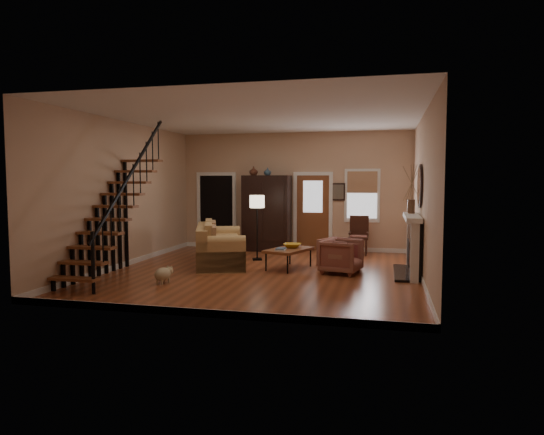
% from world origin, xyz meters
% --- Properties ---
extents(room, '(7.00, 7.33, 3.30)m').
position_xyz_m(room, '(-0.41, 1.76, 1.51)').
color(room, brown).
rests_on(room, ground).
extents(staircase, '(0.94, 2.80, 3.20)m').
position_xyz_m(staircase, '(-2.78, -1.30, 1.60)').
color(staircase, brown).
rests_on(staircase, ground).
extents(fireplace, '(0.33, 1.95, 2.30)m').
position_xyz_m(fireplace, '(3.13, 0.50, 0.74)').
color(fireplace, black).
rests_on(fireplace, ground).
extents(armoire, '(1.30, 0.60, 2.10)m').
position_xyz_m(armoire, '(-0.70, 3.15, 1.05)').
color(armoire, black).
rests_on(armoire, ground).
extents(vase_a, '(0.24, 0.24, 0.25)m').
position_xyz_m(vase_a, '(-1.05, 3.05, 2.22)').
color(vase_a, '#4C2619').
rests_on(vase_a, armoire).
extents(vase_b, '(0.20, 0.20, 0.21)m').
position_xyz_m(vase_b, '(-0.65, 3.05, 2.21)').
color(vase_b, '#334C60').
rests_on(vase_b, armoire).
extents(sofa, '(1.83, 2.64, 0.90)m').
position_xyz_m(sofa, '(-1.24, 0.77, 0.45)').
color(sofa, tan).
rests_on(sofa, ground).
extents(coffee_table, '(1.04, 1.34, 0.45)m').
position_xyz_m(coffee_table, '(0.45, 0.54, 0.23)').
color(coffee_table, brown).
rests_on(coffee_table, ground).
extents(bowl, '(0.40, 0.40, 0.10)m').
position_xyz_m(bowl, '(0.50, 0.69, 0.50)').
color(bowl, '#C48C17').
rests_on(bowl, coffee_table).
extents(books, '(0.22, 0.29, 0.05)m').
position_xyz_m(books, '(0.33, 0.24, 0.48)').
color(books, beige).
rests_on(books, coffee_table).
extents(armchair_left, '(0.94, 0.93, 0.72)m').
position_xyz_m(armchair_left, '(1.64, 0.27, 0.36)').
color(armchair_left, maroon).
rests_on(armchair_left, ground).
extents(armchair_right, '(1.00, 0.99, 0.70)m').
position_xyz_m(armchair_right, '(1.57, 0.71, 0.35)').
color(armchair_right, maroon).
rests_on(armchair_right, ground).
extents(floor_lamp, '(0.47, 0.47, 1.60)m').
position_xyz_m(floor_lamp, '(-0.54, 1.52, 0.80)').
color(floor_lamp, black).
rests_on(floor_lamp, ground).
extents(side_chair, '(0.54, 0.54, 1.02)m').
position_xyz_m(side_chair, '(1.85, 2.95, 0.51)').
color(side_chair, '#381B12').
rests_on(side_chair, ground).
extents(dog, '(0.33, 0.47, 0.32)m').
position_xyz_m(dog, '(-1.59, -1.53, 0.16)').
color(dog, '#C5B286').
rests_on(dog, ground).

